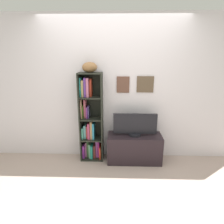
% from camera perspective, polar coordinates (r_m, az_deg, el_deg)
% --- Properties ---
extents(ground, '(5.20, 5.20, 0.04)m').
position_cam_1_polar(ground, '(2.97, -0.27, -23.05)').
color(ground, '#B19A8E').
extents(back_wall, '(4.80, 0.08, 2.54)m').
position_cam_1_polar(back_wall, '(3.47, 0.42, 6.54)').
color(back_wall, silver).
rests_on(back_wall, ground).
extents(bookshelf, '(0.41, 0.28, 1.59)m').
position_cam_1_polar(bookshelf, '(3.52, -6.43, -2.87)').
color(bookshelf, black).
rests_on(bookshelf, ground).
extents(football, '(0.31, 0.27, 0.17)m').
position_cam_1_polar(football, '(3.29, -6.57, 12.95)').
color(football, olive).
rests_on(football, bookshelf).
extents(tv_stand, '(0.96, 0.41, 0.50)m').
position_cam_1_polar(tv_stand, '(3.58, 6.54, -10.50)').
color(tv_stand, black).
rests_on(tv_stand, ground).
extents(television, '(0.76, 0.22, 0.40)m').
position_cam_1_polar(television, '(3.41, 6.78, -3.78)').
color(television, black).
rests_on(television, tv_stand).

